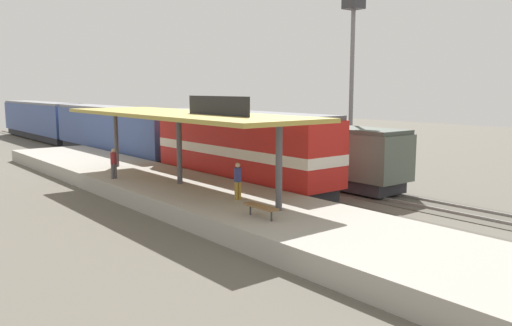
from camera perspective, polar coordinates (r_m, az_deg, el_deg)
The scene contains 13 objects.
ground_plane at distance 32.13m, azimuth 1.88°, elevation -2.50°, with size 120.00×120.00×0.00m, color #5B564C.
track_near at distance 30.88m, azimuth -0.93°, elevation -2.87°, with size 3.20×110.00×0.16m.
track_far at distance 33.86m, azimuth 5.22°, elevation -1.92°, with size 3.20×110.00×0.16m.
platform at distance 28.25m, azimuth -8.31°, elevation -3.13°, with size 6.00×44.00×0.90m, color #9E998E.
station_canopy at distance 27.67m, azimuth -8.39°, elevation 5.16°, with size 5.20×18.00×4.70m.
platform_bench at distance 20.44m, azimuth 0.51°, elevation -4.85°, with size 0.44×1.70×0.50m.
locomotive at distance 31.06m, azimuth -1.73°, elevation 1.63°, with size 2.93×14.43×4.44m.
passenger_carriage_front at distance 46.63m, azimuth -15.26°, elevation 3.42°, with size 2.90×20.00×4.24m.
passenger_carriage_rear at distance 66.17m, azimuth -22.57°, elevation 4.40°, with size 2.90×20.00×4.24m.
freight_car at distance 32.60m, azimuth 6.96°, elevation 1.11°, with size 2.80×12.00×3.54m.
light_mast at distance 35.00m, azimuth 10.53°, elevation 12.05°, with size 1.10×1.10×11.70m.
person_waiting at distance 23.68m, azimuth -2.01°, elevation -1.78°, with size 0.34×0.34×1.71m.
person_walking at distance 30.29m, azimuth -15.36°, elevation 0.11°, with size 0.34×0.34×1.71m.
Camera 1 is at (-18.65, -23.89, 5.95)m, focal length 36.45 mm.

